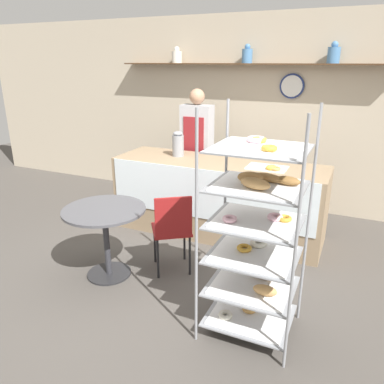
# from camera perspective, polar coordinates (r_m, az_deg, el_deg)

# --- Properties ---
(ground_plane) EXTENTS (14.00, 14.00, 0.00)m
(ground_plane) POSITION_cam_1_polar(r_m,az_deg,el_deg) (3.89, -2.58, -12.92)
(ground_plane) COLOR #4C4742
(back_wall) EXTENTS (10.00, 0.30, 2.70)m
(back_wall) POSITION_cam_1_polar(r_m,az_deg,el_deg) (5.62, 8.84, 11.88)
(back_wall) COLOR beige
(back_wall) RESTS_ON ground_plane
(display_counter) EXTENTS (2.57, 0.77, 0.93)m
(display_counter) POSITION_cam_1_polar(r_m,az_deg,el_deg) (4.65, 3.89, -0.92)
(display_counter) COLOR #937A5B
(display_counter) RESTS_ON ground_plane
(pastry_rack) EXTENTS (0.71, 0.62, 1.80)m
(pastry_rack) POSITION_cam_1_polar(r_m,az_deg,el_deg) (2.86, 9.66, -6.51)
(pastry_rack) COLOR gray
(pastry_rack) RESTS_ON ground_plane
(person_worker) EXTENTS (0.42, 0.23, 1.73)m
(person_worker) POSITION_cam_1_polar(r_m,az_deg,el_deg) (5.22, 0.74, 6.91)
(person_worker) COLOR #282833
(person_worker) RESTS_ON ground_plane
(cafe_table) EXTENTS (0.81, 0.81, 0.73)m
(cafe_table) POSITION_cam_1_polar(r_m,az_deg,el_deg) (3.78, -13.08, -4.93)
(cafe_table) COLOR #262628
(cafe_table) RESTS_ON ground_plane
(cafe_chair) EXTENTS (0.53, 0.53, 0.86)m
(cafe_chair) POSITION_cam_1_polar(r_m,az_deg,el_deg) (3.74, -3.01, -5.21)
(cafe_chair) COLOR black
(cafe_chair) RESTS_ON ground_plane
(coffee_carafe) EXTENTS (0.15, 0.15, 0.32)m
(coffee_carafe) POSITION_cam_1_polar(r_m,az_deg,el_deg) (4.75, -2.14, 7.31)
(coffee_carafe) COLOR gray
(coffee_carafe) RESTS_ON display_counter
(donut_tray_counter) EXTENTS (0.45, 0.30, 0.05)m
(donut_tray_counter) POSITION_cam_1_polar(r_m,az_deg,el_deg) (4.28, 11.71, 3.64)
(donut_tray_counter) COLOR silver
(donut_tray_counter) RESTS_ON display_counter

